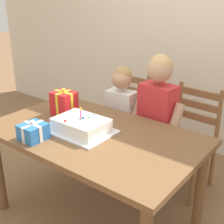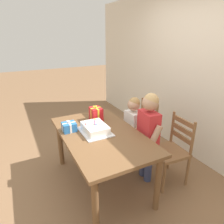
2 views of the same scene
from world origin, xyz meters
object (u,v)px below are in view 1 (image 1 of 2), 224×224
(gift_box_red_large, at_px, (64,104))
(chair_left, at_px, (123,120))
(child_older, at_px, (157,114))
(child_younger, at_px, (121,114))
(dining_table, at_px, (94,144))
(birthday_cake, at_px, (81,126))
(gift_box_beside_cake, at_px, (33,132))
(chair_right, at_px, (188,139))

(gift_box_red_large, xyz_separation_m, chair_left, (0.04, 0.75, -0.38))
(child_older, distance_m, child_younger, 0.37)
(dining_table, bearing_deg, child_older, 72.96)
(dining_table, height_order, birthday_cake, birthday_cake)
(gift_box_beside_cake, relative_size, chair_right, 0.19)
(gift_box_red_large, bearing_deg, chair_left, 86.74)
(chair_right, bearing_deg, chair_left, 179.99)
(chair_left, xyz_separation_m, child_older, (0.53, -0.27, 0.28))
(birthday_cake, bearing_deg, gift_box_red_large, 154.86)
(chair_left, bearing_deg, gift_box_beside_cake, -85.05)
(dining_table, distance_m, child_older, 0.62)
(child_younger, bearing_deg, chair_left, 122.51)
(chair_left, height_order, child_younger, child_younger)
(chair_right, bearing_deg, birthday_cake, -115.03)
(child_younger, bearing_deg, birthday_cake, -79.98)
(gift_box_beside_cake, xyz_separation_m, chair_left, (-0.10, 1.18, -0.34))
(child_younger, bearing_deg, chair_right, 26.55)
(gift_box_beside_cake, height_order, chair_left, chair_left)
(chair_left, bearing_deg, child_younger, -57.49)
(gift_box_red_large, relative_size, gift_box_beside_cake, 1.33)
(dining_table, xyz_separation_m, chair_left, (-0.35, 0.85, -0.19))
(chair_left, bearing_deg, dining_table, -67.68)
(birthday_cake, height_order, child_older, child_older)
(birthday_cake, bearing_deg, chair_right, 64.97)
(chair_right, distance_m, child_younger, 0.62)
(gift_box_red_large, xyz_separation_m, gift_box_beside_cake, (0.14, -0.43, -0.04))
(birthday_cake, bearing_deg, gift_box_beside_cake, -122.97)
(dining_table, distance_m, chair_left, 0.94)
(gift_box_red_large, relative_size, child_younger, 0.21)
(chair_right, relative_size, child_older, 0.75)
(dining_table, height_order, child_older, child_older)
(chair_right, height_order, child_younger, child_younger)
(child_older, bearing_deg, child_younger, 179.95)
(gift_box_red_large, relative_size, child_older, 0.18)
(dining_table, bearing_deg, birthday_cake, -144.33)
(gift_box_beside_cake, xyz_separation_m, child_older, (0.43, 0.91, -0.06))
(gift_box_beside_cake, bearing_deg, chair_right, 62.99)
(gift_box_red_large, bearing_deg, dining_table, -14.77)
(gift_box_beside_cake, xyz_separation_m, chair_right, (0.60, 1.18, -0.34))
(dining_table, relative_size, child_younger, 1.40)
(dining_table, xyz_separation_m, birthday_cake, (-0.07, -0.05, 0.14))
(gift_box_red_large, xyz_separation_m, chair_right, (0.74, 0.75, -0.38))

